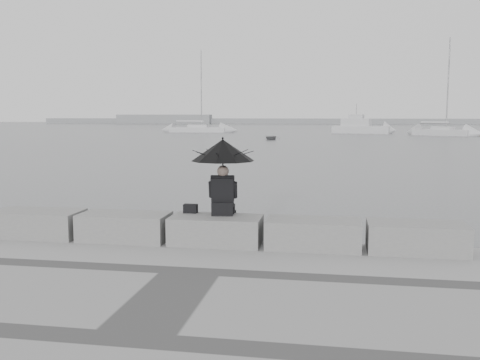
% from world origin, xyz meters
% --- Properties ---
extents(ground, '(360.00, 360.00, 0.00)m').
position_xyz_m(ground, '(0.00, 0.00, 0.00)').
color(ground, '#4E5154').
rests_on(ground, ground).
extents(stone_block_far_left, '(1.60, 0.80, 0.50)m').
position_xyz_m(stone_block_far_left, '(-3.40, -0.45, 0.75)').
color(stone_block_far_left, slate).
rests_on(stone_block_far_left, promenade).
extents(stone_block_left, '(1.60, 0.80, 0.50)m').
position_xyz_m(stone_block_left, '(-1.70, -0.45, 0.75)').
color(stone_block_left, slate).
rests_on(stone_block_left, promenade).
extents(stone_block_centre, '(1.60, 0.80, 0.50)m').
position_xyz_m(stone_block_centre, '(0.00, -0.45, 0.75)').
color(stone_block_centre, slate).
rests_on(stone_block_centre, promenade).
extents(stone_block_right, '(1.60, 0.80, 0.50)m').
position_xyz_m(stone_block_right, '(1.70, -0.45, 0.75)').
color(stone_block_right, slate).
rests_on(stone_block_right, promenade).
extents(stone_block_far_right, '(1.60, 0.80, 0.50)m').
position_xyz_m(stone_block_far_right, '(3.40, -0.45, 0.75)').
color(stone_block_far_right, slate).
rests_on(stone_block_far_right, promenade).
extents(seated_person, '(1.13, 1.13, 1.39)m').
position_xyz_m(seated_person, '(0.08, -0.25, 2.00)').
color(seated_person, black).
rests_on(seated_person, stone_block_centre).
extents(bag, '(0.25, 0.14, 0.16)m').
position_xyz_m(bag, '(-0.53, -0.18, 1.08)').
color(bag, black).
rests_on(bag, stone_block_centre).
extents(distant_landmass, '(180.00, 8.00, 2.80)m').
position_xyz_m(distant_landmass, '(-8.14, 154.51, 0.90)').
color(distant_landmass, gray).
rests_on(distant_landmass, ground).
extents(sailboat_left, '(9.07, 2.63, 12.90)m').
position_xyz_m(sailboat_left, '(-19.03, 73.31, 0.51)').
color(sailboat_left, '#BABABD').
rests_on(sailboat_left, ground).
extents(sailboat_right, '(7.62, 6.29, 12.90)m').
position_xyz_m(sailboat_right, '(16.52, 65.76, 0.53)').
color(sailboat_right, '#BABABD').
rests_on(sailboat_right, ground).
extents(motor_cruiser, '(8.83, 4.85, 4.50)m').
position_xyz_m(motor_cruiser, '(6.30, 72.77, 0.89)').
color(motor_cruiser, '#BABABD').
rests_on(motor_cruiser, ground).
extents(dinghy, '(2.83, 1.30, 0.47)m').
position_xyz_m(dinghy, '(-4.79, 50.18, 0.24)').
color(dinghy, gray).
rests_on(dinghy, ground).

